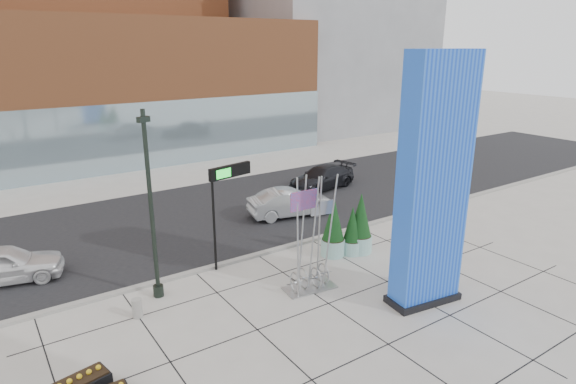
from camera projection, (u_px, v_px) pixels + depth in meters
ground at (290, 300)px, 17.73m from camera, size 160.00×160.00×0.00m
street_asphalt at (184, 221)px, 25.63m from camera, size 80.00×12.00×0.02m
curb_edge at (238, 260)px, 20.87m from camera, size 80.00×0.30×0.12m
tower_podium at (108, 91)px, 38.00m from camera, size 34.00×10.00×11.00m
tower_glass_front at (130, 137)px, 35.09m from camera, size 34.00×0.60×5.00m
building_grey_parking at (320, 44)px, 54.33m from camera, size 20.00×18.00×18.00m
blue_pylon at (433, 189)px, 16.42m from camera, size 2.80×1.54×8.89m
lamp_post at (153, 225)px, 17.16m from camera, size 0.47×0.38×6.97m
public_art_sculpture at (310, 260)px, 18.24m from camera, size 2.09×1.21×4.52m
concrete_bollard at (137, 308)px, 16.52m from camera, size 0.35×0.35×0.68m
overhead_street_sign at (229, 181)px, 19.41m from camera, size 2.04×0.58×4.33m
round_planter_east at (352, 232)px, 21.35m from camera, size 0.89×0.89×2.23m
round_planter_mid at (360, 224)px, 21.46m from camera, size 1.11×1.11×2.78m
round_planter_west at (333, 228)px, 21.13m from camera, size 1.08×1.08×2.69m
car_white_west at (3, 265)px, 18.85m from camera, size 4.64×2.75×1.48m
car_silver_mid at (290, 203)px, 26.16m from camera, size 4.80×2.50×1.50m
car_dark_east at (322, 178)px, 31.16m from camera, size 5.26×2.86×1.45m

